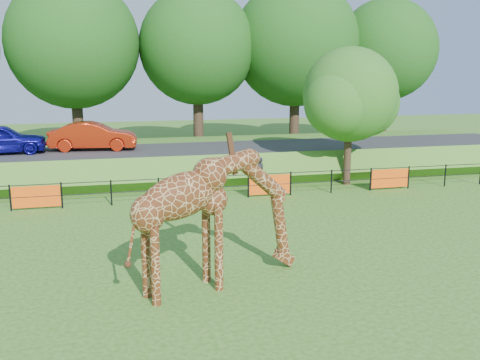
{
  "coord_description": "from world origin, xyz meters",
  "views": [
    {
      "loc": [
        -3.82,
        -14.68,
        5.72
      ],
      "look_at": [
        0.31,
        2.57,
        2.0
      ],
      "focal_mm": 40.0,
      "sensor_mm": 36.0,
      "label": 1
    }
  ],
  "objects_px": {
    "giraffe": "(217,219)",
    "visitor": "(259,173)",
    "car_red": "(93,136)",
    "car_blue": "(0,139)",
    "tree_east": "(351,98)"
  },
  "relations": [
    {
      "from": "car_blue",
      "to": "visitor",
      "type": "distance_m",
      "value": 13.35
    },
    {
      "from": "car_blue",
      "to": "car_red",
      "type": "height_order",
      "value": "car_blue"
    },
    {
      "from": "car_blue",
      "to": "tree_east",
      "type": "height_order",
      "value": "tree_east"
    },
    {
      "from": "car_red",
      "to": "tree_east",
      "type": "distance_m",
      "value": 13.61
    },
    {
      "from": "giraffe",
      "to": "visitor",
      "type": "relative_size",
      "value": 3.38
    },
    {
      "from": "car_red",
      "to": "car_blue",
      "type": "bearing_deg",
      "value": 99.89
    },
    {
      "from": "visitor",
      "to": "tree_east",
      "type": "height_order",
      "value": "tree_east"
    },
    {
      "from": "tree_east",
      "to": "car_blue",
      "type": "bearing_deg",
      "value": 164.14
    },
    {
      "from": "car_blue",
      "to": "car_red",
      "type": "relative_size",
      "value": 1.0
    },
    {
      "from": "giraffe",
      "to": "tree_east",
      "type": "bearing_deg",
      "value": 31.72
    },
    {
      "from": "visitor",
      "to": "tree_east",
      "type": "distance_m",
      "value": 5.78
    },
    {
      "from": "giraffe",
      "to": "visitor",
      "type": "height_order",
      "value": "giraffe"
    },
    {
      "from": "car_red",
      "to": "giraffe",
      "type": "bearing_deg",
      "value": -161.03
    },
    {
      "from": "giraffe",
      "to": "tree_east",
      "type": "height_order",
      "value": "tree_east"
    },
    {
      "from": "car_blue",
      "to": "visitor",
      "type": "height_order",
      "value": "car_blue"
    }
  ]
}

